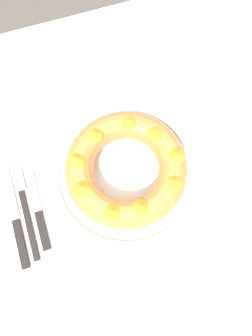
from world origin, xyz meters
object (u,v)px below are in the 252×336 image
object	(u,v)px
serving_dish	(126,173)
bundt_cake	(126,168)
fork	(24,204)
serving_knife	(16,222)
cake_knife	(39,213)
napkin	(234,139)

from	to	relation	value
serving_dish	bundt_cake	world-z (taller)	bundt_cake
serving_dish	fork	world-z (taller)	serving_dish
serving_knife	cake_knife	world-z (taller)	same
serving_dish	napkin	distance (m)	0.27
napkin	fork	bearing A→B (deg)	-179.94
serving_dish	fork	distance (m)	0.23
cake_knife	serving_knife	bearing A→B (deg)	-173.92
serving_dish	bundt_cake	distance (m)	0.04
bundt_cake	fork	distance (m)	0.24
serving_dish	fork	size ratio (longest dim) A/B	1.48
serving_knife	napkin	xyz separation A→B (m)	(0.53, 0.03, -0.00)
fork	cake_knife	bearing A→B (deg)	-47.73
bundt_cake	serving_knife	size ratio (longest dim) A/B	1.12
bundt_cake	napkin	world-z (taller)	bundt_cake
bundt_cake	cake_knife	size ratio (longest dim) A/B	1.39
serving_dish	serving_knife	bearing A→B (deg)	-173.52
serving_knife	cake_knife	size ratio (longest dim) A/B	1.24
cake_knife	napkin	bearing A→B (deg)	5.80
serving_dish	bundt_cake	bearing A→B (deg)	-82.96
fork	cake_knife	xyz separation A→B (m)	(0.03, -0.03, 0.00)
bundt_cake	fork	xyz separation A→B (m)	(-0.23, 0.00, -0.05)
fork	serving_knife	world-z (taller)	serving_knife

